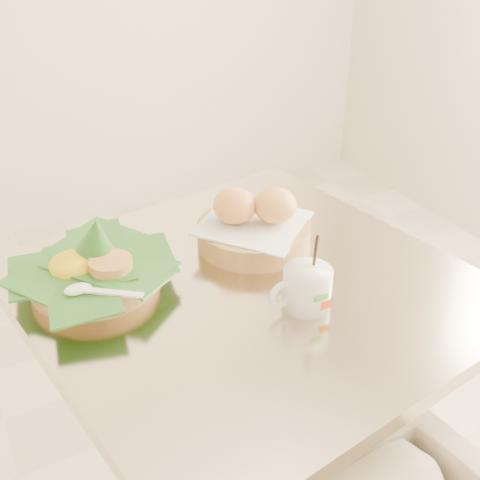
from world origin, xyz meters
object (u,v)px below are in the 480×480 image
bread_basket (254,225)px  cafe_table (248,380)px  rice_basket (93,266)px  coffee_mug (306,287)px

bread_basket → cafe_table: bearing=-122.9°
rice_basket → coffee_mug: (0.28, -0.22, 0.00)m
bread_basket → coffee_mug: bearing=-96.6°
coffee_mug → rice_basket: bearing=141.8°
bread_basket → rice_basket: bearing=178.5°
cafe_table → coffee_mug: 0.28m
rice_basket → bread_basket: size_ratio=1.07×
rice_basket → coffee_mug: rice_basket is taller
rice_basket → bread_basket: rice_basket is taller
cafe_table → bread_basket: bearing=57.1°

